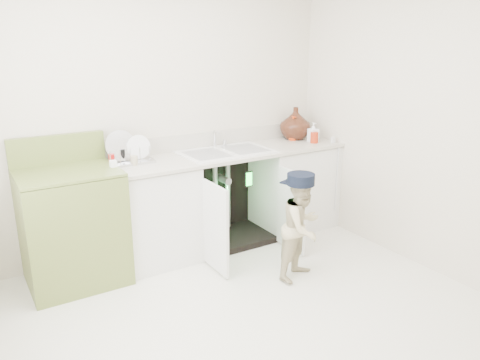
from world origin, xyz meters
name	(u,v)px	position (x,y,z in m)	size (l,w,h in m)	color
ground	(245,315)	(0.00, 0.00, 0.00)	(3.50, 3.50, 0.00)	beige
room_shell	(246,146)	(0.00, 0.00, 1.25)	(6.00, 5.50, 1.26)	beige
counter_run	(229,194)	(0.58, 1.21, 0.48)	(2.44, 1.02, 1.23)	white
avocado_stove	(73,225)	(-0.89, 1.18, 0.48)	(0.75, 0.65, 1.17)	olive
repair_worker	(302,225)	(0.71, 0.26, 0.46)	(0.52, 0.84, 0.90)	beige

